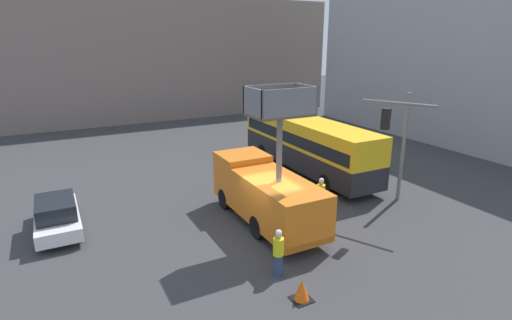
{
  "coord_description": "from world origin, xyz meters",
  "views": [
    {
      "loc": [
        -7.26,
        -13.38,
        8.05
      ],
      "look_at": [
        0.75,
        1.99,
        2.73
      ],
      "focal_mm": 28.0,
      "sensor_mm": 36.0,
      "label": 1
    }
  ],
  "objects_px": {
    "utility_truck": "(266,191)",
    "traffic_cone_near_truck": "(302,290)",
    "road_worker_near_truck": "(278,253)",
    "road_worker_directing": "(321,196)",
    "parked_car_curbside": "(57,215)",
    "city_bus": "(307,141)",
    "traffic_light_pole": "(398,133)"
  },
  "relations": [
    {
      "from": "utility_truck",
      "to": "traffic_cone_near_truck",
      "type": "distance_m",
      "value": 5.82
    },
    {
      "from": "utility_truck",
      "to": "road_worker_near_truck",
      "type": "bearing_deg",
      "value": -112.74
    },
    {
      "from": "utility_truck",
      "to": "city_bus",
      "type": "distance_m",
      "value": 7.85
    },
    {
      "from": "road_worker_directing",
      "to": "city_bus",
      "type": "bearing_deg",
      "value": -127.42
    },
    {
      "from": "traffic_light_pole",
      "to": "traffic_cone_near_truck",
      "type": "xyz_separation_m",
      "value": [
        -7.98,
        -4.09,
        -3.42
      ]
    },
    {
      "from": "road_worker_directing",
      "to": "parked_car_curbside",
      "type": "height_order",
      "value": "road_worker_directing"
    },
    {
      "from": "parked_car_curbside",
      "to": "city_bus",
      "type": "bearing_deg",
      "value": 7.62
    },
    {
      "from": "road_worker_near_truck",
      "to": "traffic_cone_near_truck",
      "type": "distance_m",
      "value": 1.65
    },
    {
      "from": "city_bus",
      "to": "road_worker_directing",
      "type": "xyz_separation_m",
      "value": [
        -3.08,
        -5.71,
        -1.0
      ]
    },
    {
      "from": "utility_truck",
      "to": "parked_car_curbside",
      "type": "bearing_deg",
      "value": 157.99
    },
    {
      "from": "utility_truck",
      "to": "parked_car_curbside",
      "type": "relative_size",
      "value": 1.63
    },
    {
      "from": "road_worker_directing",
      "to": "traffic_cone_near_truck",
      "type": "distance_m",
      "value": 6.68
    },
    {
      "from": "traffic_cone_near_truck",
      "to": "parked_car_curbside",
      "type": "relative_size",
      "value": 0.17
    },
    {
      "from": "road_worker_near_truck",
      "to": "road_worker_directing",
      "type": "distance_m",
      "value": 5.55
    },
    {
      "from": "city_bus",
      "to": "road_worker_near_truck",
      "type": "height_order",
      "value": "city_bus"
    },
    {
      "from": "utility_truck",
      "to": "city_bus",
      "type": "height_order",
      "value": "utility_truck"
    },
    {
      "from": "utility_truck",
      "to": "city_bus",
      "type": "relative_size",
      "value": 0.61
    },
    {
      "from": "road_worker_directing",
      "to": "traffic_cone_near_truck",
      "type": "bearing_deg",
      "value": 39.69
    },
    {
      "from": "traffic_cone_near_truck",
      "to": "traffic_light_pole",
      "type": "bearing_deg",
      "value": 27.1
    },
    {
      "from": "city_bus",
      "to": "traffic_cone_near_truck",
      "type": "bearing_deg",
      "value": 134.35
    },
    {
      "from": "city_bus",
      "to": "road_worker_near_truck",
      "type": "bearing_deg",
      "value": 130.18
    },
    {
      "from": "city_bus",
      "to": "parked_car_curbside",
      "type": "relative_size",
      "value": 2.69
    },
    {
      "from": "utility_truck",
      "to": "road_worker_directing",
      "type": "bearing_deg",
      "value": -9.08
    },
    {
      "from": "traffic_cone_near_truck",
      "to": "parked_car_curbside",
      "type": "distance_m",
      "value": 11.08
    },
    {
      "from": "traffic_light_pole",
      "to": "road_worker_directing",
      "type": "bearing_deg",
      "value": 165.62
    },
    {
      "from": "city_bus",
      "to": "road_worker_directing",
      "type": "distance_m",
      "value": 6.56
    },
    {
      "from": "city_bus",
      "to": "parked_car_curbside",
      "type": "bearing_deg",
      "value": 86.84
    },
    {
      "from": "utility_truck",
      "to": "parked_car_curbside",
      "type": "distance_m",
      "value": 9.05
    },
    {
      "from": "traffic_cone_near_truck",
      "to": "parked_car_curbside",
      "type": "bearing_deg",
      "value": 127.17
    },
    {
      "from": "road_worker_near_truck",
      "to": "traffic_cone_near_truck",
      "type": "height_order",
      "value": "road_worker_near_truck"
    },
    {
      "from": "traffic_cone_near_truck",
      "to": "utility_truck",
      "type": "bearing_deg",
      "value": 72.93
    },
    {
      "from": "city_bus",
      "to": "traffic_light_pole",
      "type": "distance_m",
      "value": 6.9
    }
  ]
}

